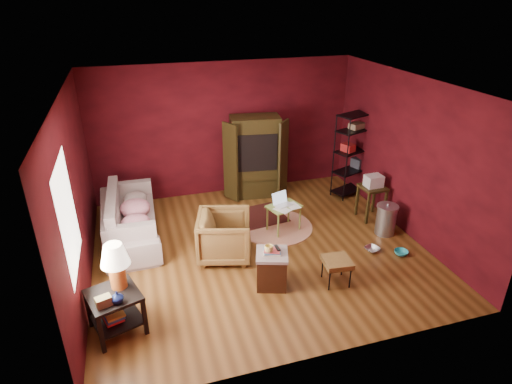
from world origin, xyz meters
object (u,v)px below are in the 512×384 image
at_px(laptop_desk, 284,208).
at_px(tv_armoire, 255,156).
at_px(hamper, 272,268).
at_px(sofa, 128,215).
at_px(armchair, 225,234).
at_px(side_table, 115,281).
at_px(wire_shelving, 354,151).

height_order(laptop_desk, tv_armoire, tv_armoire).
bearing_deg(hamper, sofa, 134.01).
bearing_deg(armchair, side_table, 140.66).
bearing_deg(side_table, armchair, 35.17).
relative_size(hamper, laptop_desk, 0.90).
xyz_separation_m(armchair, side_table, (-1.69, -1.19, 0.30)).
relative_size(sofa, wire_shelving, 1.27).
height_order(armchair, laptop_desk, armchair).
relative_size(sofa, laptop_desk, 3.16).
bearing_deg(armchair, laptop_desk, -50.51).
bearing_deg(armchair, wire_shelving, -47.56).
height_order(sofa, laptop_desk, sofa).
relative_size(side_table, wire_shelving, 0.68).
distance_m(laptop_desk, tv_armoire, 1.66).
bearing_deg(laptop_desk, hamper, -134.48).
relative_size(armchair, tv_armoire, 0.50).
bearing_deg(hamper, laptop_desk, 63.82).
height_order(sofa, tv_armoire, tv_armoire).
distance_m(sofa, wire_shelving, 4.76).
height_order(side_table, hamper, side_table).
bearing_deg(armchair, tv_armoire, -13.19).
bearing_deg(tv_armoire, laptop_desk, -80.03).
bearing_deg(sofa, laptop_desk, -103.30).
xyz_separation_m(tv_armoire, wire_shelving, (2.03, -0.52, 0.08)).
xyz_separation_m(hamper, tv_armoire, (0.68, 3.09, 0.61)).
distance_m(sofa, laptop_desk, 2.79).
height_order(side_table, laptop_desk, side_table).
bearing_deg(tv_armoire, side_table, -122.78).
distance_m(sofa, side_table, 2.34).
relative_size(tv_armoire, wire_shelving, 0.97).
bearing_deg(side_table, sofa, 85.15).
distance_m(armchair, tv_armoire, 2.49).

